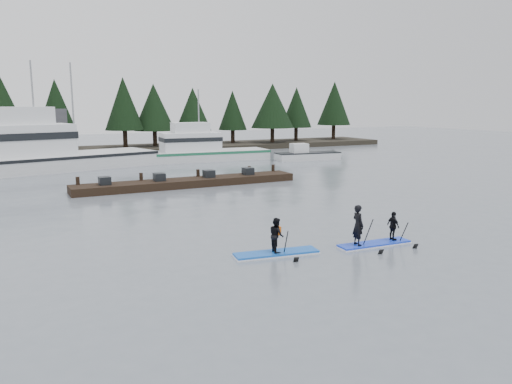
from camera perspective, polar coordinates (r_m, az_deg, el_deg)
name	(u,v)px	position (r m, az deg, el deg)	size (l,w,h in m)	color
ground	(323,242)	(20.42, 7.63, -5.66)	(160.00, 160.00, 0.00)	slate
far_shore	(115,150)	(59.48, -15.85, 4.64)	(70.00, 8.00, 0.60)	#2D281E
treeline	(115,153)	(59.50, -15.84, 4.35)	(60.00, 4.00, 8.00)	black
fishing_boat_large	(42,162)	(45.15, -23.27, 3.19)	(18.42, 9.05, 10.01)	silver
fishing_boat_medium	(202,155)	(49.55, -6.19, 4.22)	(12.64, 4.29, 7.69)	silver
skiff	(308,156)	(50.07, 5.94, 4.10)	(6.43, 1.93, 0.75)	silver
floating_dock	(188,183)	(34.04, -7.73, 1.08)	(15.29, 2.04, 0.51)	black
buoy_c	(282,160)	(49.77, 2.93, 3.67)	(0.62, 0.62, 0.62)	#FF5D0C
paddleboard_solo	(276,242)	(18.43, 2.36, -5.78)	(3.24, 1.30, 1.85)	blue
paddleboard_duo	(373,231)	(20.11, 13.21, -4.35)	(3.09, 1.14, 2.19)	blue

